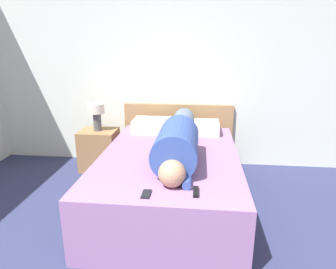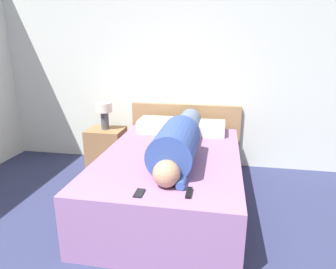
{
  "view_description": "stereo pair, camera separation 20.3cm",
  "coord_description": "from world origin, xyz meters",
  "px_view_note": "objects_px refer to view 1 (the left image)",
  "views": [
    {
      "loc": [
        0.28,
        -0.52,
        1.63
      ],
      "look_at": [
        -0.01,
        2.16,
        0.82
      ],
      "focal_mm": 32.0,
      "sensor_mm": 36.0,
      "label": 1
    },
    {
      "loc": [
        0.48,
        -0.49,
        1.63
      ],
      "look_at": [
        -0.01,
        2.16,
        0.82
      ],
      "focal_mm": 32.0,
      "sensor_mm": 36.0,
      "label": 2
    }
  ],
  "objects_px": {
    "table_lamp": "(97,113)",
    "cell_phone": "(146,194)",
    "pillow_near_headboard": "(153,125)",
    "pillow_second": "(200,127)",
    "person_lying": "(179,139)",
    "bed": "(170,179)",
    "nightstand": "(99,150)",
    "tv_remote": "(196,192)"
  },
  "relations": [
    {
      "from": "nightstand",
      "to": "person_lying",
      "type": "bearing_deg",
      "value": -37.5
    },
    {
      "from": "nightstand",
      "to": "pillow_near_headboard",
      "type": "xyz_separation_m",
      "value": [
        0.74,
        -0.05,
        0.37
      ]
    },
    {
      "from": "nightstand",
      "to": "pillow_second",
      "type": "height_order",
      "value": "pillow_second"
    },
    {
      "from": "person_lying",
      "to": "tv_remote",
      "type": "distance_m",
      "value": 0.83
    },
    {
      "from": "person_lying",
      "to": "pillow_second",
      "type": "height_order",
      "value": "person_lying"
    },
    {
      "from": "pillow_near_headboard",
      "to": "pillow_second",
      "type": "distance_m",
      "value": 0.6
    },
    {
      "from": "table_lamp",
      "to": "cell_phone",
      "type": "relative_size",
      "value": 2.77
    },
    {
      "from": "pillow_near_headboard",
      "to": "tv_remote",
      "type": "bearing_deg",
      "value": -70.38
    },
    {
      "from": "bed",
      "to": "pillow_second",
      "type": "bearing_deg",
      "value": 68.99
    },
    {
      "from": "bed",
      "to": "cell_phone",
      "type": "xyz_separation_m",
      "value": [
        -0.08,
        -0.88,
        0.29
      ]
    },
    {
      "from": "tv_remote",
      "to": "cell_phone",
      "type": "relative_size",
      "value": 1.15
    },
    {
      "from": "table_lamp",
      "to": "tv_remote",
      "type": "relative_size",
      "value": 2.4
    },
    {
      "from": "bed",
      "to": "table_lamp",
      "type": "xyz_separation_m",
      "value": [
        -1.04,
        0.84,
        0.5
      ]
    },
    {
      "from": "table_lamp",
      "to": "pillow_second",
      "type": "bearing_deg",
      "value": -2.14
    },
    {
      "from": "bed",
      "to": "nightstand",
      "type": "height_order",
      "value": "bed"
    },
    {
      "from": "bed",
      "to": "table_lamp",
      "type": "height_order",
      "value": "table_lamp"
    },
    {
      "from": "bed",
      "to": "pillow_near_headboard",
      "type": "relative_size",
      "value": 4.27
    },
    {
      "from": "bed",
      "to": "pillow_second",
      "type": "xyz_separation_m",
      "value": [
        0.3,
        0.79,
        0.35
      ]
    },
    {
      "from": "pillow_second",
      "to": "cell_phone",
      "type": "height_order",
      "value": "pillow_second"
    },
    {
      "from": "bed",
      "to": "tv_remote",
      "type": "xyz_separation_m",
      "value": [
        0.28,
        -0.82,
        0.3
      ]
    },
    {
      "from": "pillow_second",
      "to": "nightstand",
      "type": "bearing_deg",
      "value": 177.86
    },
    {
      "from": "person_lying",
      "to": "cell_phone",
      "type": "relative_size",
      "value": 14.04
    },
    {
      "from": "table_lamp",
      "to": "pillow_near_headboard",
      "type": "height_order",
      "value": "table_lamp"
    },
    {
      "from": "person_lying",
      "to": "pillow_near_headboard",
      "type": "xyz_separation_m",
      "value": [
        -0.39,
        0.82,
        -0.09
      ]
    },
    {
      "from": "bed",
      "to": "cell_phone",
      "type": "distance_m",
      "value": 0.93
    },
    {
      "from": "nightstand",
      "to": "person_lying",
      "type": "xyz_separation_m",
      "value": [
        1.13,
        -0.87,
        0.46
      ]
    },
    {
      "from": "nightstand",
      "to": "table_lamp",
      "type": "height_order",
      "value": "table_lamp"
    },
    {
      "from": "tv_remote",
      "to": "bed",
      "type": "bearing_deg",
      "value": 108.83
    },
    {
      "from": "nightstand",
      "to": "pillow_second",
      "type": "bearing_deg",
      "value": -2.14
    },
    {
      "from": "bed",
      "to": "table_lamp",
      "type": "distance_m",
      "value": 1.42
    },
    {
      "from": "table_lamp",
      "to": "person_lying",
      "type": "distance_m",
      "value": 1.42
    },
    {
      "from": "bed",
      "to": "cell_phone",
      "type": "bearing_deg",
      "value": -95.48
    },
    {
      "from": "table_lamp",
      "to": "pillow_second",
      "type": "height_order",
      "value": "table_lamp"
    },
    {
      "from": "nightstand",
      "to": "cell_phone",
      "type": "relative_size",
      "value": 4.16
    },
    {
      "from": "table_lamp",
      "to": "cell_phone",
      "type": "xyz_separation_m",
      "value": [
        0.95,
        -1.72,
        -0.21
      ]
    },
    {
      "from": "bed",
      "to": "nightstand",
      "type": "relative_size",
      "value": 3.86
    },
    {
      "from": "pillow_second",
      "to": "tv_remote",
      "type": "bearing_deg",
      "value": -90.82
    },
    {
      "from": "table_lamp",
      "to": "pillow_second",
      "type": "distance_m",
      "value": 1.35
    },
    {
      "from": "bed",
      "to": "tv_remote",
      "type": "height_order",
      "value": "tv_remote"
    },
    {
      "from": "table_lamp",
      "to": "cell_phone",
      "type": "distance_m",
      "value": 1.98
    },
    {
      "from": "table_lamp",
      "to": "pillow_near_headboard",
      "type": "distance_m",
      "value": 0.76
    },
    {
      "from": "bed",
      "to": "person_lying",
      "type": "height_order",
      "value": "person_lying"
    }
  ]
}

